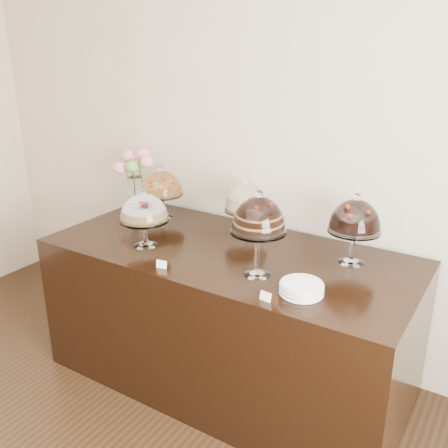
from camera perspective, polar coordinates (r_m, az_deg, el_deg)
The scene contains 11 objects.
wall_back at distance 3.28m, azimuth 4.79°, elevation 10.21°, with size 5.00×0.04×3.00m, color beige.
display_counter at distance 3.16m, azimuth 0.49°, elevation -10.50°, with size 2.20×1.00×0.90m, color black.
cake_stand_sugar_sponge at distance 2.99m, azimuth -9.14°, elevation 1.56°, with size 0.29×0.29×0.36m.
cake_stand_choco_layer at distance 2.54m, azimuth 3.97°, elevation 0.70°, with size 0.29×0.29×0.47m.
cake_stand_cheesecake at distance 3.15m, azimuth 2.59°, elevation 2.79°, with size 0.28×0.28×0.36m.
cake_stand_dark_choco at distance 2.79m, azimuth 14.74°, elevation 0.57°, with size 0.29×0.29×0.40m.
cake_stand_fruit_tart at distance 3.48m, azimuth -7.17°, elevation 4.43°, with size 0.30×0.30×0.36m.
flower_vase at distance 3.69m, azimuth -10.14°, elevation 5.63°, with size 0.32×0.23×0.43m.
plate_stack at distance 2.48m, azimuth 8.85°, elevation -7.29°, with size 0.21×0.21×0.06m.
price_card_left at distance 2.74m, azimuth -7.15°, elevation -4.60°, with size 0.06×0.01×0.04m, color white.
price_card_right at distance 2.40m, azimuth 4.77°, elevation -8.26°, with size 0.06×0.01×0.04m, color white.
Camera 1 is at (1.48, 0.13, 2.07)m, focal length 40.00 mm.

